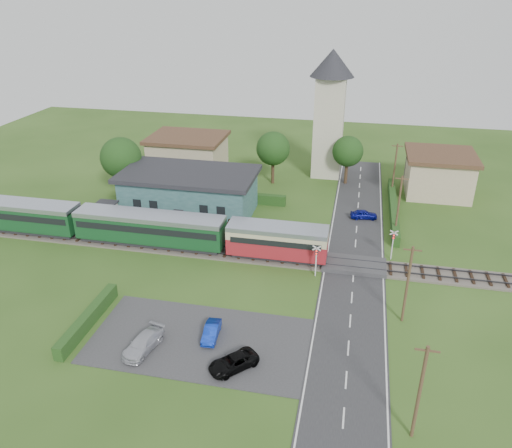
% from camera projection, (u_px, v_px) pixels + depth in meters
% --- Properties ---
extents(ground, '(120.00, 120.00, 0.00)m').
position_uv_depth(ground, '(251.00, 266.00, 49.47)').
color(ground, '#2D4C19').
extents(railway_track, '(76.00, 3.20, 0.49)m').
position_uv_depth(railway_track, '(255.00, 256.00, 51.18)').
color(railway_track, '#4C443D').
rests_on(railway_track, ground).
extents(road, '(6.00, 70.00, 0.05)m').
position_uv_depth(road, '(353.00, 277.00, 47.59)').
color(road, '#28282B').
rests_on(road, ground).
extents(car_park, '(17.00, 9.00, 0.08)m').
position_uv_depth(car_park, '(199.00, 340.00, 39.17)').
color(car_park, '#333335').
rests_on(car_park, ground).
extents(crossing_deck, '(6.20, 3.40, 0.45)m').
position_uv_depth(crossing_deck, '(354.00, 265.00, 49.26)').
color(crossing_deck, '#333335').
rests_on(crossing_deck, ground).
extents(platform, '(30.00, 3.00, 0.45)m').
position_uv_depth(platform, '(174.00, 232.00, 55.82)').
color(platform, gray).
rests_on(platform, ground).
extents(equipment_hut, '(2.30, 2.30, 2.55)m').
position_uv_depth(equipment_hut, '(107.00, 213.00, 56.66)').
color(equipment_hut, beige).
rests_on(equipment_hut, platform).
extents(station_building, '(16.00, 9.00, 5.30)m').
position_uv_depth(station_building, '(190.00, 192.00, 59.85)').
color(station_building, '#2A5051').
rests_on(station_building, ground).
extents(train, '(43.20, 2.90, 3.40)m').
position_uv_depth(train, '(122.00, 225.00, 53.00)').
color(train, '#232328').
rests_on(train, ground).
extents(church_tower, '(6.00, 6.00, 17.60)m').
position_uv_depth(church_tower, '(330.00, 105.00, 68.74)').
color(church_tower, beige).
rests_on(church_tower, ground).
extents(house_west, '(10.80, 8.80, 5.50)m').
position_uv_depth(house_west, '(188.00, 154.00, 73.07)').
color(house_west, tan).
rests_on(house_west, ground).
extents(house_east, '(8.80, 8.80, 5.50)m').
position_uv_depth(house_east, '(438.00, 173.00, 65.64)').
color(house_east, tan).
rests_on(house_east, ground).
extents(hedge_carpark, '(0.80, 9.00, 1.20)m').
position_uv_depth(hedge_carpark, '(88.00, 319.00, 40.70)').
color(hedge_carpark, '#193814').
rests_on(hedge_carpark, ground).
extents(hedge_roadside, '(0.80, 18.00, 1.20)m').
position_uv_depth(hedge_roadside, '(393.00, 209.00, 60.64)').
color(hedge_roadside, '#193814').
rests_on(hedge_roadside, ground).
extents(hedge_station, '(22.00, 0.80, 1.30)m').
position_uv_depth(hedge_station, '(202.00, 194.00, 64.71)').
color(hedge_station, '#193814').
rests_on(hedge_station, ground).
extents(tree_a, '(5.20, 5.20, 8.00)m').
position_uv_depth(tree_a, '(121.00, 158.00, 63.20)').
color(tree_a, '#332316').
rests_on(tree_a, ground).
extents(tree_b, '(4.60, 4.60, 7.34)m').
position_uv_depth(tree_b, '(273.00, 149.00, 67.91)').
color(tree_b, '#332316').
rests_on(tree_b, ground).
extents(tree_c, '(4.20, 4.20, 6.78)m').
position_uv_depth(tree_c, '(348.00, 151.00, 67.96)').
color(tree_c, '#332316').
rests_on(tree_c, ground).
extents(utility_pole_a, '(1.40, 0.22, 7.00)m').
position_uv_depth(utility_pole_a, '(420.00, 392.00, 29.38)').
color(utility_pole_a, '#473321').
rests_on(utility_pole_a, ground).
extents(utility_pole_b, '(1.40, 0.22, 7.00)m').
position_uv_depth(utility_pole_b, '(407.00, 284.00, 39.95)').
color(utility_pole_b, '#473321').
rests_on(utility_pole_b, ground).
extents(utility_pole_c, '(1.40, 0.22, 7.00)m').
position_uv_depth(utility_pole_c, '(399.00, 205.00, 54.04)').
color(utility_pole_c, '#473321').
rests_on(utility_pole_c, ground).
extents(utility_pole_d, '(1.40, 0.22, 7.00)m').
position_uv_depth(utility_pole_d, '(394.00, 169.00, 64.61)').
color(utility_pole_d, '#473321').
rests_on(utility_pole_d, ground).
extents(crossing_signal_near, '(0.84, 0.28, 3.28)m').
position_uv_depth(crossing_signal_near, '(316.00, 256.00, 46.98)').
color(crossing_signal_near, silver).
rests_on(crossing_signal_near, ground).
extents(crossing_signal_far, '(0.84, 0.28, 3.28)m').
position_uv_depth(crossing_signal_far, '(393.00, 240.00, 49.86)').
color(crossing_signal_far, silver).
rests_on(crossing_signal_far, ground).
extents(streetlamp_west, '(0.30, 0.30, 5.15)m').
position_uv_depth(streetlamp_west, '(129.00, 160.00, 69.87)').
color(streetlamp_west, '#3F3F47').
rests_on(streetlamp_west, ground).
extents(streetlamp_east, '(0.30, 0.30, 5.15)m').
position_uv_depth(streetlamp_east, '(406.00, 162.00, 68.93)').
color(streetlamp_east, '#3F3F47').
rests_on(streetlamp_east, ground).
extents(car_on_road, '(3.30, 1.73, 1.07)m').
position_uv_depth(car_on_road, '(364.00, 214.00, 59.22)').
color(car_on_road, '#080D72').
rests_on(car_on_road, road).
extents(car_park_blue, '(1.30, 3.17, 1.02)m').
position_uv_depth(car_park_blue, '(211.00, 332.00, 39.27)').
color(car_park_blue, '#0C2AA4').
rests_on(car_park_blue, car_park).
extents(car_park_silver, '(2.49, 4.33, 1.18)m').
position_uv_depth(car_park_silver, '(143.00, 343.00, 37.89)').
color(car_park_silver, '#B6B7C0').
rests_on(car_park_silver, car_park).
extents(car_park_dark, '(3.85, 3.90, 1.04)m').
position_uv_depth(car_park_dark, '(233.00, 362.00, 36.09)').
color(car_park_dark, black).
rests_on(car_park_dark, car_park).
extents(pedestrian_near, '(0.75, 0.55, 1.90)m').
position_uv_depth(pedestrian_near, '(230.00, 227.00, 54.37)').
color(pedestrian_near, gray).
rests_on(pedestrian_near, platform).
extents(pedestrian_far, '(0.80, 0.96, 1.81)m').
position_uv_depth(pedestrian_far, '(125.00, 218.00, 56.45)').
color(pedestrian_far, gray).
rests_on(pedestrian_far, platform).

